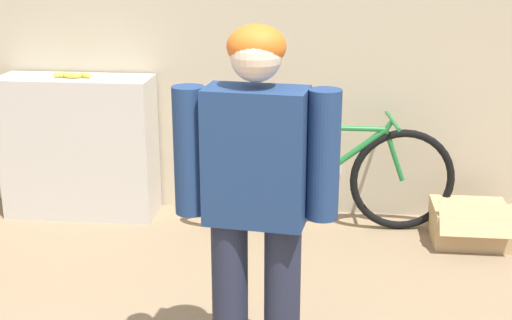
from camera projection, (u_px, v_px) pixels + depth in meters
The scene contains 6 objects.
wall_back at pixel (260, 31), 4.87m from camera, with size 8.00×0.07×2.60m.
side_shelf at pixel (80, 147), 5.02m from camera, with size 1.06×0.36×1.00m.
person at pixel (256, 188), 2.98m from camera, with size 0.69×0.27×1.60m.
bicycle at pixel (322, 177), 4.78m from camera, with size 1.77×0.46×0.78m.
banana at pixel (72, 75), 4.83m from camera, with size 0.29×0.08×0.04m.
cardboard_box at pixel (470, 223), 4.66m from camera, with size 0.48×0.49×0.32m.
Camera 1 is at (0.50, -2.02, 1.93)m, focal length 50.00 mm.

